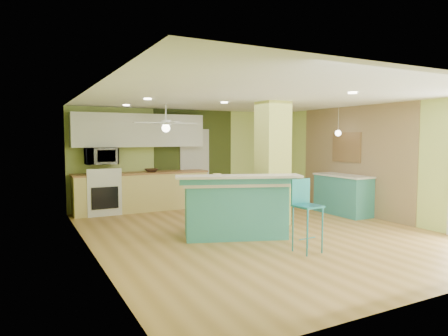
{
  "coord_description": "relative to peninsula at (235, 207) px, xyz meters",
  "views": [
    {
      "loc": [
        -3.99,
        -6.24,
        1.77
      ],
      "look_at": [
        -0.52,
        0.4,
        1.2
      ],
      "focal_mm": 32.0,
      "sensor_mm": 36.0,
      "label": 1
    }
  ],
  "objects": [
    {
      "name": "bar_stool",
      "position": [
        0.48,
        -1.35,
        0.23
      ],
      "size": [
        0.4,
        0.4,
        1.13
      ],
      "rotation": [
        0.0,
        0.0,
        0.08
      ],
      "color": "teal",
      "rests_on": "floor"
    },
    {
      "name": "microwave",
      "position": [
        -1.72,
        3.24,
        0.82
      ],
      "size": [
        0.7,
        0.48,
        0.39
      ],
      "primitive_type": "imported",
      "color": "silver",
      "rests_on": "wall_back"
    },
    {
      "name": "stove",
      "position": [
        -1.72,
        3.23,
        -0.07
      ],
      "size": [
        0.76,
        0.66,
        1.08
      ],
      "color": "white",
      "rests_on": "floor"
    },
    {
      "name": "upper_cabinets",
      "position": [
        -0.77,
        3.36,
        1.42
      ],
      "size": [
        3.2,
        0.34,
        0.8
      ],
      "primitive_type": "cube",
      "color": "white",
      "rests_on": "wall_back"
    },
    {
      "name": "canister",
      "position": [
        -0.35,
        0.01,
        0.54
      ],
      "size": [
        0.15,
        0.15,
        0.15
      ],
      "primitive_type": "cylinder",
      "color": "yellow",
      "rests_on": "peninsula"
    },
    {
      "name": "pendant_lamp",
      "position": [
        3.18,
        0.79,
        1.36
      ],
      "size": [
        0.14,
        0.14,
        0.69
      ],
      "color": "white",
      "rests_on": "ceiling"
    },
    {
      "name": "floor",
      "position": [
        0.53,
        0.04,
        -0.53
      ],
      "size": [
        6.0,
        7.0,
        0.01
      ],
      "primitive_type": "cube",
      "color": "#A07438",
      "rests_on": "ground"
    },
    {
      "name": "wall_back",
      "position": [
        0.53,
        3.54,
        0.72
      ],
      "size": [
        6.0,
        0.01,
        2.5
      ],
      "primitive_type": "cube",
      "color": "#CFE67B",
      "rests_on": "floor"
    },
    {
      "name": "ceiling_fan",
      "position": [
        -0.57,
        2.04,
        1.55
      ],
      "size": [
        1.41,
        1.41,
        0.61
      ],
      "color": "silver",
      "rests_on": "ceiling"
    },
    {
      "name": "kitchen_run",
      "position": [
        -0.77,
        3.24,
        -0.06
      ],
      "size": [
        3.25,
        0.63,
        0.94
      ],
      "color": "#EED77C",
      "rests_on": "floor"
    },
    {
      "name": "column",
      "position": [
        1.18,
        0.54,
        0.72
      ],
      "size": [
        0.55,
        0.55,
        2.5
      ],
      "primitive_type": "cube",
      "color": "#C2C95D",
      "rests_on": "floor"
    },
    {
      "name": "peninsula",
      "position": [
        0.0,
        0.0,
        0.0
      ],
      "size": [
        2.27,
        1.75,
        1.14
      ],
      "rotation": [
        0.0,
        0.0,
        -0.35
      ],
      "color": "teal",
      "rests_on": "floor"
    },
    {
      "name": "olive_accent",
      "position": [
        0.73,
        3.52,
        0.72
      ],
      "size": [
        2.2,
        0.02,
        2.5
      ],
      "primitive_type": "cube",
      "color": "#3B461C",
      "rests_on": "floor"
    },
    {
      "name": "wood_panel",
      "position": [
        3.51,
        0.64,
        0.72
      ],
      "size": [
        0.02,
        3.4,
        2.5
      ],
      "primitive_type": "cube",
      "color": "#84694B",
      "rests_on": "floor"
    },
    {
      "name": "wall_right",
      "position": [
        3.53,
        0.04,
        0.72
      ],
      "size": [
        0.01,
        7.0,
        2.5
      ],
      "primitive_type": "cube",
      "color": "#CFE67B",
      "rests_on": "floor"
    },
    {
      "name": "interior_door",
      "position": [
        0.73,
        3.5,
        0.47
      ],
      "size": [
        0.82,
        0.05,
        2.0
      ],
      "primitive_type": "cube",
      "color": "silver",
      "rests_on": "floor"
    },
    {
      "name": "ceiling",
      "position": [
        0.53,
        0.04,
        1.98
      ],
      "size": [
        6.0,
        7.0,
        0.01
      ],
      "primitive_type": "cube",
      "color": "white",
      "rests_on": "wall_back"
    },
    {
      "name": "side_counter",
      "position": [
        3.23,
        0.64,
        -0.06
      ],
      "size": [
        0.61,
        1.43,
        0.92
      ],
      "color": "teal",
      "rests_on": "floor"
    },
    {
      "name": "wall_decor",
      "position": [
        3.49,
        0.84,
        1.02
      ],
      "size": [
        0.03,
        0.9,
        0.7
      ],
      "primitive_type": "cube",
      "color": "brown",
      "rests_on": "wood_panel"
    },
    {
      "name": "fruit_bowl",
      "position": [
        -0.56,
        3.16,
        0.45
      ],
      "size": [
        0.38,
        0.38,
        0.08
      ],
      "primitive_type": "imported",
      "rotation": [
        0.0,
        0.0,
        -0.16
      ],
      "color": "#392217",
      "rests_on": "kitchen_run"
    },
    {
      "name": "wall_front",
      "position": [
        0.53,
        -3.47,
        0.72
      ],
      "size": [
        6.0,
        0.01,
        2.5
      ],
      "primitive_type": "cube",
      "color": "#CFE67B",
      "rests_on": "floor"
    },
    {
      "name": "wall_left",
      "position": [
        -2.48,
        0.04,
        0.72
      ],
      "size": [
        0.01,
        7.0,
        2.5
      ],
      "primitive_type": "cube",
      "color": "#CFE67B",
      "rests_on": "floor"
    }
  ]
}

